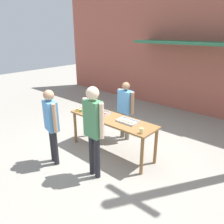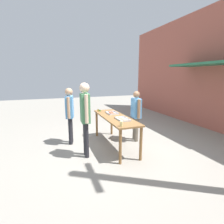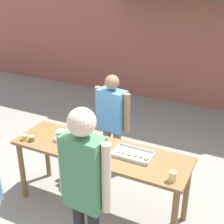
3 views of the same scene
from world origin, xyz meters
name	(u,v)px [view 1 (image 1 of 3)]	position (x,y,z in m)	size (l,w,h in m)	color
ground_plane	(112,152)	(0.00, 0.00, 0.00)	(24.00, 24.00, 0.00)	gray
building_facade_back	(191,46)	(0.00, 3.98, 2.26)	(12.00, 1.11, 4.50)	#A85647
serving_table	(112,123)	(0.00, 0.00, 0.76)	(2.18, 0.66, 0.88)	brown
food_tray_sausages	(101,113)	(-0.39, 0.05, 0.89)	(0.41, 0.30, 0.04)	silver
food_tray_buns	(128,121)	(0.41, 0.05, 0.90)	(0.46, 0.28, 0.05)	silver
condiment_jar_mustard	(78,110)	(-0.95, -0.21, 0.91)	(0.07, 0.07, 0.07)	gold
condiment_jar_ketchup	(81,110)	(-0.85, -0.20, 0.91)	(0.07, 0.07, 0.07)	#567A38
beer_cup	(141,131)	(0.95, -0.21, 0.93)	(0.08, 0.08, 0.11)	#DBC67A
person_server_behind_table	(125,106)	(-0.22, 0.77, 0.92)	(0.57, 0.27, 1.55)	#756B5B
person_customer_holding_hotdog	(51,121)	(-0.65, -1.17, 1.01)	(0.51, 0.28, 1.66)	#232328
person_customer_with_cup	(94,124)	(0.35, -0.91, 1.13)	(0.53, 0.24, 1.85)	#232328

